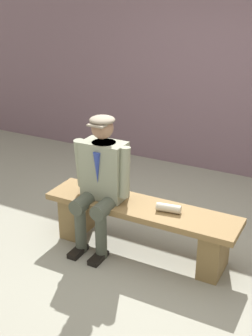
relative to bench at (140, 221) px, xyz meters
The scene contains 5 objects.
ground_plane 0.32m from the bench, ahead, with size 30.00×30.00×0.00m, color gray.
bench is the anchor object (origin of this frame).
seated_man 0.56m from the bench, ahead, with size 0.59×0.58×1.31m.
rolled_magazine 0.35m from the bench, behind, with size 0.08×0.08×0.23m, color beige.
stadium_wall 2.53m from the bench, 90.00° to the right, with size 12.00×0.24×2.38m, color #6C555F.
Camera 1 is at (-1.58, 3.29, 2.42)m, focal length 46.96 mm.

